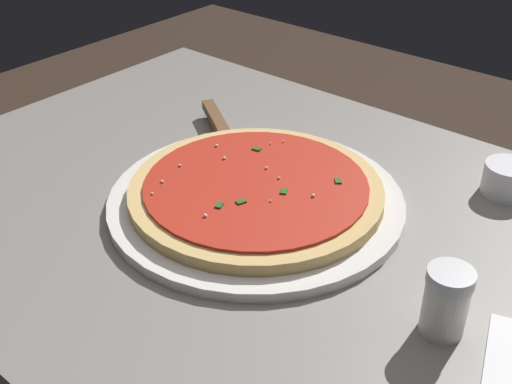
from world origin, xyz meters
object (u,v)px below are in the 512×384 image
(pizza, at_px, (256,190))
(cup_small_sauce, at_px, (507,179))
(parmesan_shaker, at_px, (446,301))
(serving_plate, at_px, (256,201))
(pizza_server, at_px, (223,133))

(pizza, distance_m, cup_small_sauce, 0.33)
(pizza, xyz_separation_m, parmesan_shaker, (-0.29, 0.06, 0.01))
(serving_plate, relative_size, pizza_server, 1.82)
(pizza, xyz_separation_m, pizza_server, (0.14, -0.10, -0.00))
(serving_plate, xyz_separation_m, pizza, (0.00, 0.00, 0.02))
(cup_small_sauce, bearing_deg, pizza_server, 20.10)
(serving_plate, distance_m, pizza, 0.02)
(serving_plate, height_order, parmesan_shaker, parmesan_shaker)
(pizza, bearing_deg, parmesan_shaker, 169.00)
(serving_plate, bearing_deg, pizza, 18.66)
(serving_plate, height_order, pizza, pizza)
(serving_plate, height_order, pizza_server, pizza_server)
(serving_plate, distance_m, pizza_server, 0.17)
(serving_plate, bearing_deg, parmesan_shaker, 169.00)
(pizza, bearing_deg, serving_plate, -161.34)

